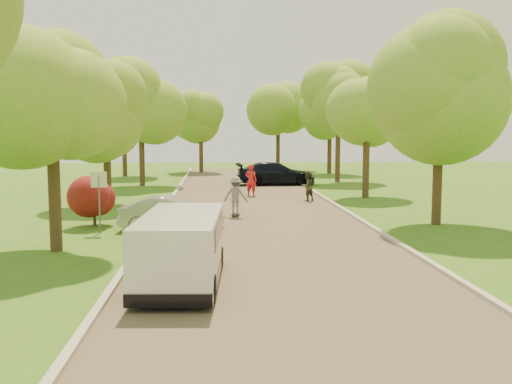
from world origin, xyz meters
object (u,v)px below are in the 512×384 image
object	(u,v)px
dark_sedan	(276,174)
skateboarder	(236,195)
minivan	(182,248)
person_olive	(307,186)
silver_sedan	(172,213)
longboard	(236,215)
street_sign	(99,189)
person_striped	(251,180)

from	to	relation	value
dark_sedan	skateboarder	xyz separation A→B (m)	(-3.17, -14.16, 0.14)
minivan	person_olive	world-z (taller)	minivan
dark_sedan	silver_sedan	bearing A→B (deg)	160.08
silver_sedan	person_olive	xyz separation A→B (m)	(6.29, 8.28, 0.15)
minivan	longboard	distance (m)	10.76
street_sign	silver_sedan	size ratio (longest dim) A/B	0.58
street_sign	minivan	distance (m)	7.83
street_sign	person_olive	distance (m)	12.37
longboard	skateboarder	xyz separation A→B (m)	(0.00, 0.00, 0.81)
dark_sedan	street_sign	bearing A→B (deg)	153.42
person_striped	skateboarder	bearing A→B (deg)	103.84
dark_sedan	person_olive	xyz separation A→B (m)	(0.69, -9.02, -0.00)
longboard	skateboarder	distance (m)	0.81
person_olive	longboard	bearing A→B (deg)	23.20
person_striped	minivan	bearing A→B (deg)	103.62
street_sign	minivan	world-z (taller)	street_sign
silver_sedan	longboard	size ratio (longest dim) A/B	4.38
dark_sedan	skateboarder	bearing A→B (deg)	165.40
person_olive	skateboarder	bearing A→B (deg)	23.20
person_striped	person_olive	bearing A→B (deg)	160.87
minivan	street_sign	bearing A→B (deg)	118.58
skateboarder	minivan	bearing A→B (deg)	99.26
dark_sedan	person_striped	bearing A→B (deg)	160.70
silver_sedan	person_olive	size ratio (longest dim) A/B	2.43
silver_sedan	dark_sedan	size ratio (longest dim) A/B	0.71
person_olive	silver_sedan	bearing A→B (deg)	22.90
minivan	longboard	world-z (taller)	minivan
silver_sedan	skateboarder	world-z (taller)	skateboarder
street_sign	dark_sedan	size ratio (longest dim) A/B	0.41
street_sign	person_striped	distance (m)	12.64
street_sign	dark_sedan	world-z (taller)	street_sign
silver_sedan	dark_sedan	world-z (taller)	dark_sedan
dark_sedan	person_striped	xyz separation A→B (m)	(-2.06, -6.60, 0.12)
longboard	dark_sedan	bearing A→B (deg)	-84.64
silver_sedan	person_olive	world-z (taller)	person_olive
street_sign	silver_sedan	xyz separation A→B (m)	(2.50, 0.39, -0.95)
person_striped	silver_sedan	bearing A→B (deg)	93.88
minivan	person_striped	distance (m)	18.36
silver_sedan	dark_sedan	bearing A→B (deg)	-11.98
longboard	person_olive	xyz separation A→B (m)	(3.86, 5.13, 0.68)
dark_sedan	longboard	distance (m)	14.52
longboard	person_striped	world-z (taller)	person_striped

